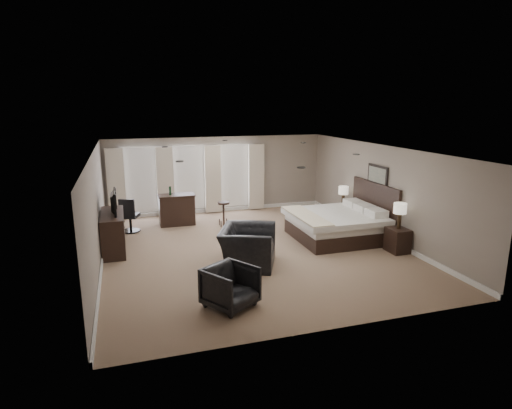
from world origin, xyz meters
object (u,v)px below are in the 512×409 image
object	(u,v)px
bed	(340,212)
dresser	(113,232)
armchair_near	(248,240)
nightstand_near	(398,240)
lamp_far	(343,196)
bar_stool_right	(224,214)
nightstand_far	(342,214)
tv	(111,211)
bar_stool_left	(167,211)
bar_counter	(177,210)
armchair_far	(230,285)
desk_chair	(130,215)
lamp_near	(400,216)

from	to	relation	value
bed	dresser	world-z (taller)	bed
armchair_near	bed	bearing A→B (deg)	-45.22
nightstand_near	lamp_far	xyz separation A→B (m)	(0.00, 2.90, 0.55)
lamp_far	bar_stool_right	size ratio (longest dim) A/B	0.84
nightstand_far	dresser	size ratio (longest dim) A/B	0.31
tv	bar_stool_left	size ratio (longest dim) A/B	1.20
tv	nightstand_far	bearing A→B (deg)	-84.62
armchair_near	bar_counter	world-z (taller)	armchair_near
dresser	tv	bearing A→B (deg)	0.00
lamp_far	tv	world-z (taller)	lamp_far
bar_stool_right	bed	bearing A→B (deg)	-37.79
bar_counter	bar_stool_left	xyz separation A→B (m)	(-0.28, 0.15, -0.06)
nightstand_far	lamp_far	bearing A→B (deg)	0.00
bar_counter	bar_stool_right	world-z (taller)	bar_counter
nightstand_far	bar_stool_right	bearing A→B (deg)	168.85
nightstand_far	bar_stool_right	world-z (taller)	bar_stool_right
tv	armchair_near	xyz separation A→B (m)	(3.02, -1.96, -0.46)
bed	nightstand_far	world-z (taller)	bed
dresser	bar_stool_left	bearing A→B (deg)	53.25
dresser	bar_counter	world-z (taller)	dresser
tv	bar_stool_left	xyz separation A→B (m)	(1.58, 2.11, -0.64)
nightstand_far	armchair_far	xyz separation A→B (m)	(-4.81, -4.57, 0.16)
dresser	desk_chair	bearing A→B (deg)	74.26
nightstand_near	bar_stool_right	size ratio (longest dim) A/B	0.81
tv	desk_chair	world-z (taller)	tv
nightstand_near	tv	bearing A→B (deg)	162.00
nightstand_near	lamp_near	size ratio (longest dim) A/B	0.93
bed	desk_chair	distance (m)	6.08
bar_stool_left	desk_chair	bearing A→B (deg)	-155.47
armchair_far	bar_counter	size ratio (longest dim) A/B	0.78
lamp_near	bar_stool_left	world-z (taller)	lamp_near
nightstand_near	bar_stool_right	xyz separation A→B (m)	(-3.70, 3.63, 0.07)
bed	tv	size ratio (longest dim) A/B	2.39
bar_counter	desk_chair	distance (m)	1.46
lamp_far	bar_counter	xyz separation A→B (m)	(-5.06, 1.31, -0.37)
nightstand_near	nightstand_far	size ratio (longest dim) A/B	1.15
tv	desk_chair	size ratio (longest dim) A/B	0.97
bar_counter	bar_stool_right	xyz separation A→B (m)	(1.36, -0.58, -0.10)
nightstand_near	dresser	xyz separation A→B (m)	(-6.92, 2.25, 0.19)
nightstand_near	armchair_far	bearing A→B (deg)	-160.81
nightstand_far	armchair_far	distance (m)	6.64
nightstand_near	lamp_far	distance (m)	2.95
bed	lamp_near	xyz separation A→B (m)	(0.89, -1.45, 0.18)
armchair_far	lamp_near	bearing A→B (deg)	-13.66
lamp_near	dresser	world-z (taller)	lamp_near
armchair_far	bar_stool_left	distance (m)	6.06
bar_counter	bar_stool_right	distance (m)	1.48
bed	dresser	size ratio (longest dim) A/B	1.40
bed	desk_chair	world-z (taller)	bed
bar_counter	desk_chair	bearing A→B (deg)	-165.64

